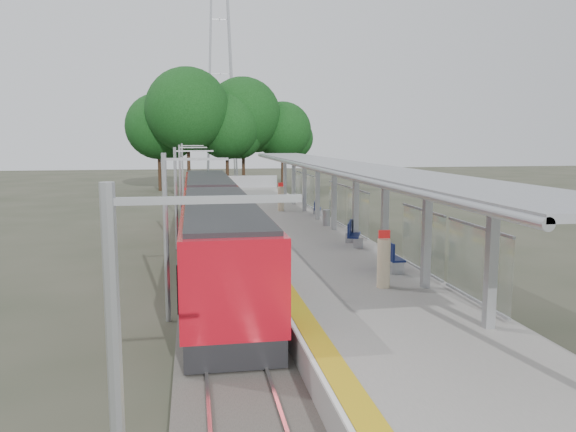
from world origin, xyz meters
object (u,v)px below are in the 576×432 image
at_px(bench_far, 316,208).
at_px(bench_mid, 352,233).
at_px(train, 213,219).
at_px(litter_bin, 326,218).
at_px(bench_near, 389,254).
at_px(info_pillar_near, 384,263).
at_px(info_pillar_far, 281,199).

bearing_deg(bench_far, bench_mid, -78.18).
bearing_deg(bench_far, train, -114.96).
relative_size(bench_mid, litter_bin, 1.88).
xyz_separation_m(bench_near, info_pillar_near, (-1.00, -2.25, 0.23)).
bearing_deg(litter_bin, bench_near, -91.44).
bearing_deg(litter_bin, info_pillar_near, -95.54).
bearing_deg(bench_far, litter_bin, -79.79).
relative_size(bench_far, litter_bin, 1.56).
bearing_deg(train, bench_near, -49.47).
height_order(bench_far, info_pillar_near, info_pillar_near).
height_order(train, info_pillar_near, train).
distance_m(train, info_pillar_far, 11.67).
bearing_deg(info_pillar_far, litter_bin, -101.75).
bearing_deg(bench_mid, litter_bin, 108.20).
distance_m(bench_far, info_pillar_near, 17.57).
xyz_separation_m(info_pillar_far, litter_bin, (1.50, -6.85, -0.38)).
height_order(info_pillar_far, litter_bin, info_pillar_far).
xyz_separation_m(bench_near, info_pillar_far, (-1.22, 17.78, 0.23)).
bearing_deg(info_pillar_near, train, 121.74).
height_order(bench_near, info_pillar_far, info_pillar_far).
distance_m(bench_near, litter_bin, 10.93).
xyz_separation_m(bench_mid, bench_far, (0.65, 10.32, -0.10)).
relative_size(bench_mid, bench_far, 1.21).
height_order(train, info_pillar_far, train).
height_order(bench_near, info_pillar_near, info_pillar_near).
height_order(train, bench_near, train).
distance_m(train, bench_mid, 6.61).
bearing_deg(train, litter_bin, 30.01).
xyz_separation_m(bench_near, litter_bin, (0.28, 10.92, -0.14)).
xyz_separation_m(train, info_pillar_far, (4.94, 10.57, -0.22)).
bearing_deg(bench_mid, info_pillar_far, 116.17).
relative_size(bench_far, info_pillar_far, 0.74).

